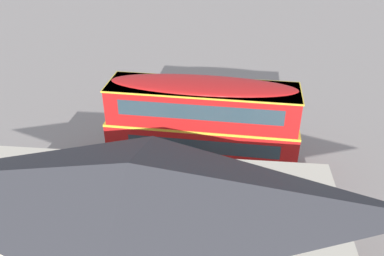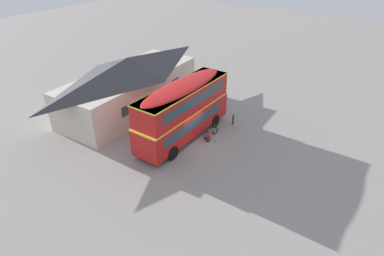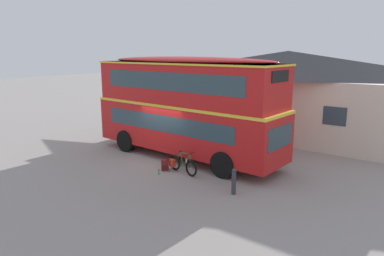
{
  "view_description": "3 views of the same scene",
  "coord_description": "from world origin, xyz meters",
  "px_view_note": "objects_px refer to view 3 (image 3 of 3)",
  "views": [
    {
      "loc": [
        -1.35,
        18.86,
        12.78
      ],
      "look_at": [
        0.96,
        0.67,
        1.98
      ],
      "focal_mm": 37.64,
      "sensor_mm": 36.0,
      "label": 1
    },
    {
      "loc": [
        -18.41,
        -12.56,
        14.41
      ],
      "look_at": [
        -0.15,
        -0.3,
        1.53
      ],
      "focal_mm": 30.24,
      "sensor_mm": 36.0,
      "label": 2
    },
    {
      "loc": [
        10.84,
        -11.67,
        5.0
      ],
      "look_at": [
        1.51,
        0.02,
        1.75
      ],
      "focal_mm": 32.84,
      "sensor_mm": 36.0,
      "label": 3
    }
  ],
  "objects_px": {
    "double_decker_bus": "(185,103)",
    "backpack_on_ground": "(165,164)",
    "touring_bicycle": "(181,164)",
    "kerb_bollard": "(234,181)",
    "water_bottle_green_metal": "(159,172)"
  },
  "relations": [
    {
      "from": "double_decker_bus",
      "to": "backpack_on_ground",
      "type": "relative_size",
      "value": 19.25
    },
    {
      "from": "double_decker_bus",
      "to": "touring_bicycle",
      "type": "distance_m",
      "value": 3.2
    },
    {
      "from": "touring_bicycle",
      "to": "kerb_bollard",
      "type": "xyz_separation_m",
      "value": [
        2.94,
        -0.58,
        0.13
      ]
    },
    {
      "from": "backpack_on_ground",
      "to": "kerb_bollard",
      "type": "xyz_separation_m",
      "value": [
        3.69,
        -0.37,
        0.23
      ]
    },
    {
      "from": "double_decker_bus",
      "to": "kerb_bollard",
      "type": "xyz_separation_m",
      "value": [
        4.24,
        -2.42,
        -2.14
      ]
    },
    {
      "from": "water_bottle_green_metal",
      "to": "kerb_bollard",
      "type": "height_order",
      "value": "kerb_bollard"
    },
    {
      "from": "double_decker_bus",
      "to": "water_bottle_green_metal",
      "type": "height_order",
      "value": "double_decker_bus"
    },
    {
      "from": "touring_bicycle",
      "to": "water_bottle_green_metal",
      "type": "height_order",
      "value": "touring_bicycle"
    },
    {
      "from": "water_bottle_green_metal",
      "to": "kerb_bollard",
      "type": "distance_m",
      "value": 3.56
    },
    {
      "from": "touring_bicycle",
      "to": "kerb_bollard",
      "type": "height_order",
      "value": "kerb_bollard"
    },
    {
      "from": "double_decker_bus",
      "to": "kerb_bollard",
      "type": "height_order",
      "value": "double_decker_bus"
    },
    {
      "from": "double_decker_bus",
      "to": "kerb_bollard",
      "type": "relative_size",
      "value": 10.14
    },
    {
      "from": "touring_bicycle",
      "to": "water_bottle_green_metal",
      "type": "xyz_separation_m",
      "value": [
        -0.6,
        -0.76,
        -0.27
      ]
    },
    {
      "from": "double_decker_bus",
      "to": "touring_bicycle",
      "type": "height_order",
      "value": "double_decker_bus"
    },
    {
      "from": "kerb_bollard",
      "to": "touring_bicycle",
      "type": "bearing_deg",
      "value": 168.9
    }
  ]
}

